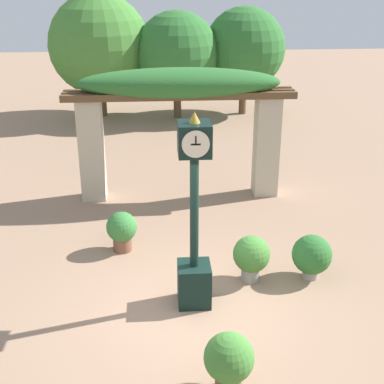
# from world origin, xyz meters

# --- Properties ---
(ground_plane) EXTENTS (60.00, 60.00, 0.00)m
(ground_plane) POSITION_xyz_m (0.00, 0.00, 0.00)
(ground_plane) COLOR #9E7A60
(pedestal_clock) EXTENTS (0.54, 0.55, 3.30)m
(pedestal_clock) POSITION_xyz_m (-0.00, 0.26, 1.38)
(pedestal_clock) COLOR black
(pedestal_clock) RESTS_ON ground
(pergola) EXTENTS (5.37, 1.16, 3.14)m
(pergola) POSITION_xyz_m (0.00, 4.89, 2.35)
(pergola) COLOR #BCB299
(pergola) RESTS_ON ground
(potted_plant_near_left) EXTENTS (0.72, 0.72, 0.84)m
(potted_plant_near_left) POSITION_xyz_m (2.17, 0.89, 0.46)
(potted_plant_near_left) COLOR gray
(potted_plant_near_left) RESTS_ON ground
(potted_plant_near_right) EXTENTS (0.67, 0.67, 0.86)m
(potted_plant_near_right) POSITION_xyz_m (1.07, 0.89, 0.49)
(potted_plant_near_right) COLOR gray
(potted_plant_near_right) RESTS_ON ground
(potted_plant_far_left) EXTENTS (0.61, 0.61, 0.82)m
(potted_plant_far_left) POSITION_xyz_m (-1.29, 2.17, 0.46)
(potted_plant_far_left) COLOR brown
(potted_plant_far_left) RESTS_ON ground
(potted_plant_far_right) EXTENTS (0.67, 0.67, 0.88)m
(potted_plant_far_right) POSITION_xyz_m (0.30, -1.82, 0.50)
(potted_plant_far_right) COLOR brown
(potted_plant_far_right) RESTS_ON ground
(tree_line) EXTENTS (8.70, 3.82, 4.48)m
(tree_line) POSITION_xyz_m (-0.39, 12.72, 2.51)
(tree_line) COLOR brown
(tree_line) RESTS_ON ground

